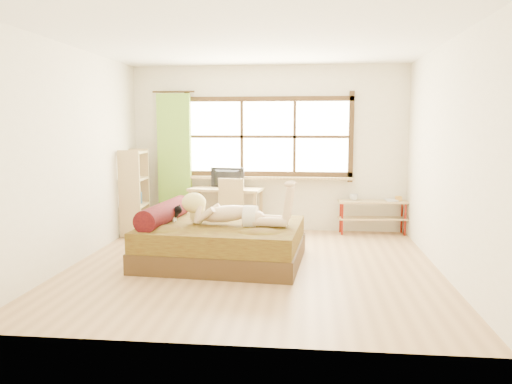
# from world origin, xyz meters

# --- Properties ---
(floor) EXTENTS (4.50, 4.50, 0.00)m
(floor) POSITION_xyz_m (0.00, 0.00, 0.00)
(floor) COLOR #9E754C
(floor) RESTS_ON ground
(ceiling) EXTENTS (4.50, 4.50, 0.00)m
(ceiling) POSITION_xyz_m (0.00, 0.00, 2.70)
(ceiling) COLOR white
(ceiling) RESTS_ON wall_back
(wall_back) EXTENTS (4.50, 0.00, 4.50)m
(wall_back) POSITION_xyz_m (0.00, 2.25, 1.35)
(wall_back) COLOR silver
(wall_back) RESTS_ON floor
(wall_front) EXTENTS (4.50, 0.00, 4.50)m
(wall_front) POSITION_xyz_m (0.00, -2.25, 1.35)
(wall_front) COLOR silver
(wall_front) RESTS_ON floor
(wall_left) EXTENTS (0.00, 4.50, 4.50)m
(wall_left) POSITION_xyz_m (-2.25, 0.00, 1.35)
(wall_left) COLOR silver
(wall_left) RESTS_ON floor
(wall_right) EXTENTS (0.00, 4.50, 4.50)m
(wall_right) POSITION_xyz_m (2.25, 0.00, 1.35)
(wall_right) COLOR silver
(wall_right) RESTS_ON floor
(window) EXTENTS (2.80, 0.16, 1.46)m
(window) POSITION_xyz_m (0.00, 2.22, 1.51)
(window) COLOR #FFEDBF
(window) RESTS_ON wall_back
(curtain) EXTENTS (0.55, 0.10, 2.20)m
(curtain) POSITION_xyz_m (-1.55, 2.13, 1.15)
(curtain) COLOR olive
(curtain) RESTS_ON wall_back
(bed) EXTENTS (2.09, 1.73, 0.75)m
(bed) POSITION_xyz_m (-0.46, 0.17, 0.27)
(bed) COLOR #362610
(bed) RESTS_ON floor
(woman) EXTENTS (1.41, 0.50, 0.59)m
(woman) POSITION_xyz_m (-0.26, 0.12, 0.79)
(woman) COLOR #D8B38B
(woman) RESTS_ON bed
(kitten) EXTENTS (0.30, 0.14, 0.24)m
(kitten) POSITION_xyz_m (-1.13, 0.27, 0.61)
(kitten) COLOR black
(kitten) RESTS_ON bed
(desk) EXTENTS (1.22, 0.68, 0.73)m
(desk) POSITION_xyz_m (-0.66, 1.95, 0.63)
(desk) COLOR #A48259
(desk) RESTS_ON floor
(monitor) EXTENTS (0.56, 0.15, 0.32)m
(monitor) POSITION_xyz_m (-0.66, 2.00, 0.89)
(monitor) COLOR black
(monitor) RESTS_ON desk
(chair) EXTENTS (0.46, 0.46, 0.91)m
(chair) POSITION_xyz_m (-0.55, 1.58, 0.51)
(chair) COLOR #A48259
(chair) RESTS_ON floor
(pipe_shelf) EXTENTS (1.10, 0.35, 0.61)m
(pipe_shelf) POSITION_xyz_m (1.71, 2.07, 0.40)
(pipe_shelf) COLOR #A48259
(pipe_shelf) RESTS_ON floor
(cup) EXTENTS (0.14, 0.14, 0.10)m
(cup) POSITION_xyz_m (1.40, 2.07, 0.59)
(cup) COLOR gray
(cup) RESTS_ON pipe_shelf
(book) EXTENTS (0.20, 0.26, 0.02)m
(book) POSITION_xyz_m (1.90, 2.07, 0.55)
(book) COLOR gray
(book) RESTS_ON pipe_shelf
(bookshelf) EXTENTS (0.37, 0.61, 1.35)m
(bookshelf) POSITION_xyz_m (-2.08, 1.64, 0.69)
(bookshelf) COLOR #A48259
(bookshelf) RESTS_ON floor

